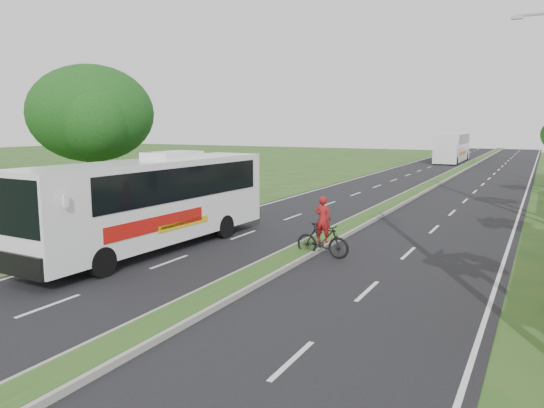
% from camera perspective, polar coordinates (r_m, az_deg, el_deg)
% --- Properties ---
extents(ground, '(180.00, 180.00, 0.00)m').
position_cam_1_polar(ground, '(12.83, -12.51, -13.13)').
color(ground, '#204D1C').
rests_on(ground, ground).
extents(road_asphalt, '(14.00, 160.00, 0.02)m').
position_cam_1_polar(road_asphalt, '(30.46, 12.28, -0.45)').
color(road_asphalt, black).
rests_on(road_asphalt, ground).
extents(median_strip, '(1.20, 160.00, 0.18)m').
position_cam_1_polar(median_strip, '(30.45, 12.29, -0.28)').
color(median_strip, gray).
rests_on(median_strip, ground).
extents(lane_edge_left, '(0.12, 160.00, 0.01)m').
position_cam_1_polar(lane_edge_left, '(32.81, 0.92, 0.37)').
color(lane_edge_left, silver).
rests_on(lane_edge_left, ground).
extents(lane_edge_right, '(0.12, 160.00, 0.01)m').
position_cam_1_polar(lane_edge_right, '(29.48, 24.95, -1.38)').
color(lane_edge_right, silver).
rests_on(lane_edge_right, ground).
extents(shade_tree, '(6.30, 6.00, 7.54)m').
position_cam_1_polar(shade_tree, '(27.55, -19.00, 8.83)').
color(shade_tree, '#473321').
rests_on(shade_tree, ground).
extents(coach_bus_main, '(2.84, 11.38, 3.65)m').
position_cam_1_polar(coach_bus_main, '(20.18, -12.50, 0.72)').
color(coach_bus_main, white).
rests_on(coach_bus_main, ground).
extents(coach_bus_far, '(2.79, 12.18, 3.54)m').
position_cam_1_polar(coach_bus_far, '(69.47, 18.86, 5.94)').
color(coach_bus_far, white).
rests_on(coach_bus_far, ground).
extents(motorcyclist, '(2.02, 0.65, 2.21)m').
position_cam_1_polar(motorcyclist, '(18.90, 5.47, -3.43)').
color(motorcyclist, black).
rests_on(motorcyclist, ground).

